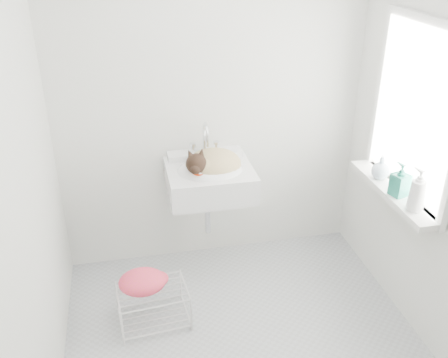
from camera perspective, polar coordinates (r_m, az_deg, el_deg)
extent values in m
cube|color=#ACB0B4|center=(3.32, 2.17, -17.62)|extent=(2.20, 2.00, 0.02)
cube|color=silver|center=(3.51, -1.47, 9.08)|extent=(2.20, 0.02, 2.50)
cube|color=silver|center=(3.05, 23.15, 4.00)|extent=(0.02, 2.00, 2.50)
cube|color=silver|center=(2.57, -21.82, 0.08)|extent=(0.02, 2.00, 2.50)
cube|color=white|center=(3.16, 21.30, 7.08)|extent=(0.01, 0.80, 1.00)
cube|color=white|center=(3.15, 21.06, 7.07)|extent=(0.04, 0.90, 1.10)
cube|color=white|center=(3.32, 18.72, -1.39)|extent=(0.16, 0.88, 0.04)
cube|color=white|center=(3.41, -1.66, 1.27)|extent=(0.59, 0.51, 0.23)
ellipsoid|color=tan|center=(3.39, -1.14, 1.70)|extent=(0.44, 0.40, 0.20)
sphere|color=black|center=(3.27, -3.53, 2.41)|extent=(0.17, 0.17, 0.14)
torus|color=red|center=(3.29, -3.23, 1.76)|extent=(0.15, 0.14, 0.06)
cube|color=silver|center=(3.35, -8.13, -13.92)|extent=(0.46, 0.34, 0.26)
ellipsoid|color=#CA5611|center=(3.27, -9.29, -11.99)|extent=(0.32, 0.23, 0.13)
imported|color=white|center=(3.12, 20.92, -3.33)|extent=(0.11, 0.11, 0.22)
imported|color=#1D7463|center=(3.25, 19.27, -1.74)|extent=(0.12, 0.12, 0.21)
imported|color=silver|center=(3.43, 17.37, 0.10)|extent=(0.15, 0.15, 0.15)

